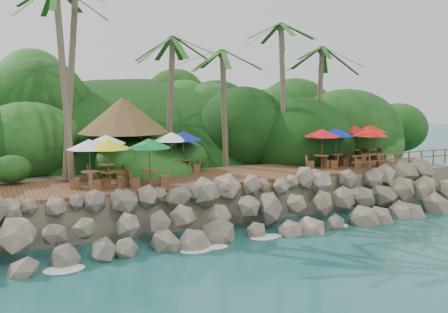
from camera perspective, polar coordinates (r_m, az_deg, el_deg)
name	(u,v)px	position (r m, az deg, el deg)	size (l,w,h in m)	color
ground	(276,239)	(25.70, 5.81, -9.21)	(140.00, 140.00, 0.00)	#19514F
land_base	(169,171)	(39.66, -6.19, -1.57)	(32.00, 25.20, 2.10)	gray
jungle_hill	(142,170)	(46.89, -9.19, -1.46)	(44.80, 28.00, 15.40)	#143811
seawall	(256,208)	(27.06, 3.64, -5.78)	(29.00, 4.00, 2.30)	gray
terrace	(224,176)	(30.33, 0.00, -2.25)	(26.00, 5.00, 0.20)	brown
jungle_foliage	(173,186)	(38.92, -5.68, -3.32)	(44.00, 16.00, 12.00)	#143811
foam_line	(273,237)	(25.93, 5.46, -8.97)	(25.20, 0.80, 0.06)	white
palms	(197,18)	(32.49, -3.04, 15.29)	(23.52, 7.07, 14.34)	brown
palapa	(123,115)	(32.07, -11.21, 4.62)	(5.64, 5.64, 4.60)	brown
dining_clusters	(250,138)	(31.08, 2.96, 2.09)	(22.07, 5.37, 2.54)	brown
railing	(403,158)	(35.08, 19.39, -0.15)	(8.30, 0.10, 1.00)	brown
waiter	(311,154)	(34.09, 9.72, 0.28)	(0.58, 0.38, 1.58)	white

